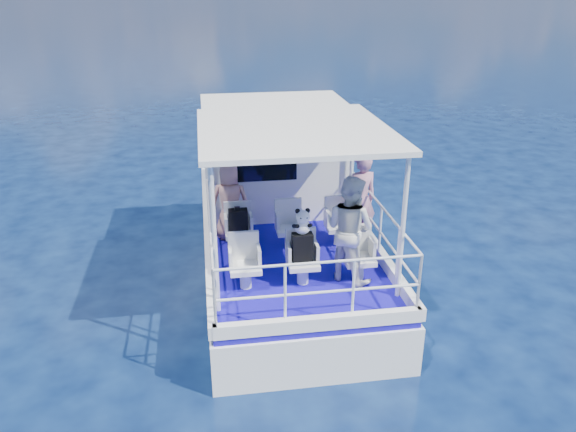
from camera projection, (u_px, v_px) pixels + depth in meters
The scene contains 20 objects.
ground at pixel (291, 296), 10.23m from camera, with size 2000.00×2000.00×0.00m, color black.
hull at pixel (284, 270), 11.14m from camera, with size 3.00×7.00×1.60m, color white.
deck at pixel (283, 231), 10.81m from camera, with size 2.90×6.90×0.10m, color #140A8C.
cabin at pixel (274, 155), 11.54m from camera, with size 2.85×2.00×2.20m, color white.
canopy at pixel (294, 130), 8.83m from camera, with size 3.00×3.20×0.08m, color white.
canopy_posts at pixel (294, 199), 9.22m from camera, with size 2.77×2.97×2.20m.
railings at pixel (297, 240), 9.16m from camera, with size 2.84×3.59×1.00m, color white, non-canonical shape.
seat_port_fwd at pixel (239, 241), 9.86m from camera, with size 0.48×0.46×0.38m, color silver.
seat_center_fwd at pixel (290, 237), 9.98m from camera, with size 0.48×0.46×0.38m, color silver.
seat_stbd_fwd at pixel (339, 234), 10.11m from camera, with size 0.48×0.46×0.38m, color silver.
seat_port_aft at pixel (246, 276), 8.67m from camera, with size 0.48×0.46×0.38m, color silver.
seat_center_aft at pixel (303, 272), 8.80m from camera, with size 0.48×0.46×0.38m, color silver.
seat_stbd_aft at pixel (358, 268), 8.93m from camera, with size 0.48×0.46×0.38m, color silver.
passenger_port_fwd at pixel (230, 202), 10.12m from camera, with size 0.54×0.39×1.45m, color tan.
passenger_stbd_fwd at pixel (360, 200), 9.86m from camera, with size 0.62×0.41×1.70m, color #C57F9A.
passenger_stbd_aft at pixel (349, 229), 8.68m from camera, with size 0.84×0.65×1.73m, color white.
backpack_port at pixel (238, 221), 9.63m from camera, with size 0.33×0.18×0.43m, color black.
backpack_center at pixel (302, 248), 8.62m from camera, with size 0.32×0.18×0.47m, color black.
compact_camera at pixel (237, 208), 9.54m from camera, with size 0.09×0.05×0.05m, color black.
panda at pixel (303, 221), 8.46m from camera, with size 0.26×0.22×0.41m, color white, non-canonical shape.
Camera 1 is at (-1.42, -8.74, 5.31)m, focal length 35.00 mm.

